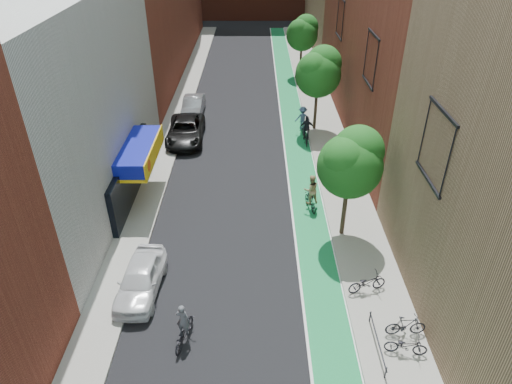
{
  "coord_description": "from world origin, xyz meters",
  "views": [
    {
      "loc": [
        0.81,
        -10.24,
        15.66
      ],
      "look_at": [
        0.84,
        12.09,
        1.5
      ],
      "focal_mm": 32.0,
      "sensor_mm": 36.0,
      "label": 1
    }
  ],
  "objects_px": {
    "cyclist_lane_mid": "(307,133)",
    "cyclist_lane_near": "(311,194)",
    "parked_car_black": "(186,130)",
    "cyclist_lane_far": "(302,121)",
    "parked_car_white": "(140,279)",
    "cyclist_lead": "(184,330)",
    "parked_car_silver": "(193,106)"
  },
  "relations": [
    {
      "from": "parked_car_white",
      "to": "cyclist_lead",
      "type": "distance_m",
      "value": 3.79
    },
    {
      "from": "parked_car_silver",
      "to": "cyclist_lane_mid",
      "type": "relative_size",
      "value": 2.11
    },
    {
      "from": "cyclist_lane_mid",
      "to": "cyclist_lane_far",
      "type": "distance_m",
      "value": 1.98
    },
    {
      "from": "parked_car_white",
      "to": "parked_car_silver",
      "type": "bearing_deg",
      "value": 92.72
    },
    {
      "from": "parked_car_black",
      "to": "cyclist_lane_far",
      "type": "xyz_separation_m",
      "value": [
        9.15,
        1.35,
        0.23
      ]
    },
    {
      "from": "cyclist_lane_near",
      "to": "cyclist_lane_far",
      "type": "height_order",
      "value": "cyclist_lane_near"
    },
    {
      "from": "parked_car_black",
      "to": "parked_car_silver",
      "type": "distance_m",
      "value": 5.05
    },
    {
      "from": "cyclist_lane_mid",
      "to": "cyclist_lane_near",
      "type": "bearing_deg",
      "value": 89.01
    },
    {
      "from": "cyclist_lane_mid",
      "to": "cyclist_lane_far",
      "type": "xyz_separation_m",
      "value": [
        -0.15,
        1.97,
        0.13
      ]
    },
    {
      "from": "parked_car_white",
      "to": "parked_car_silver",
      "type": "height_order",
      "value": "parked_car_silver"
    },
    {
      "from": "cyclist_lead",
      "to": "cyclist_lane_mid",
      "type": "relative_size",
      "value": 0.91
    },
    {
      "from": "cyclist_lane_near",
      "to": "cyclist_lane_mid",
      "type": "relative_size",
      "value": 1.0
    },
    {
      "from": "cyclist_lane_mid",
      "to": "cyclist_lane_far",
      "type": "bearing_deg",
      "value": -82.79
    },
    {
      "from": "cyclist_lane_near",
      "to": "cyclist_lane_mid",
      "type": "distance_m",
      "value": 8.82
    },
    {
      "from": "parked_car_black",
      "to": "cyclist_lane_near",
      "type": "bearing_deg",
      "value": -49.15
    },
    {
      "from": "parked_car_white",
      "to": "cyclist_lane_mid",
      "type": "distance_m",
      "value": 18.34
    },
    {
      "from": "parked_car_white",
      "to": "cyclist_lane_near",
      "type": "height_order",
      "value": "cyclist_lane_near"
    },
    {
      "from": "parked_car_silver",
      "to": "cyclist_lane_near",
      "type": "relative_size",
      "value": 2.11
    },
    {
      "from": "parked_car_white",
      "to": "cyclist_lane_mid",
      "type": "relative_size",
      "value": 2.01
    },
    {
      "from": "parked_car_silver",
      "to": "cyclist_lane_mid",
      "type": "height_order",
      "value": "cyclist_lane_mid"
    },
    {
      "from": "parked_car_silver",
      "to": "cyclist_lane_mid",
      "type": "bearing_deg",
      "value": -30.5
    },
    {
      "from": "parked_car_white",
      "to": "cyclist_lane_far",
      "type": "bearing_deg",
      "value": 65.48
    },
    {
      "from": "parked_car_silver",
      "to": "cyclist_lane_far",
      "type": "bearing_deg",
      "value": -21.16
    },
    {
      "from": "parked_car_black",
      "to": "parked_car_silver",
      "type": "xyz_separation_m",
      "value": [
        0.0,
        5.05,
        -0.04
      ]
    },
    {
      "from": "parked_car_white",
      "to": "parked_car_black",
      "type": "relative_size",
      "value": 0.76
    },
    {
      "from": "parked_car_silver",
      "to": "parked_car_white",
      "type": "bearing_deg",
      "value": -89.12
    },
    {
      "from": "parked_car_silver",
      "to": "cyclist_lane_near",
      "type": "height_order",
      "value": "cyclist_lane_near"
    },
    {
      "from": "cyclist_lane_far",
      "to": "cyclist_lane_near",
      "type": "bearing_deg",
      "value": 82.24
    },
    {
      "from": "cyclist_lead",
      "to": "cyclist_lane_near",
      "type": "relative_size",
      "value": 0.91
    },
    {
      "from": "cyclist_lane_mid",
      "to": "cyclist_lane_far",
      "type": "relative_size",
      "value": 1.01
    },
    {
      "from": "parked_car_black",
      "to": "cyclist_lane_far",
      "type": "bearing_deg",
      "value": 6.46
    },
    {
      "from": "parked_car_silver",
      "to": "cyclist_lane_mid",
      "type": "xyz_separation_m",
      "value": [
        9.3,
        -5.67,
        0.14
      ]
    }
  ]
}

